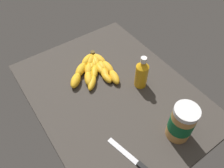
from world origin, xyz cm
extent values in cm
cube|color=#38332D|center=(0.00, 0.00, -2.00)|extent=(79.54, 60.47, 4.01)
ellipsoid|color=gold|center=(-20.48, 0.59, 1.86)|extent=(7.15, 8.97, 3.73)
ellipsoid|color=gold|center=(-16.99, -4.93, 1.86)|extent=(7.86, 8.80, 3.73)
ellipsoid|color=gold|center=(-12.75, -9.89, 1.86)|extent=(8.40, 8.44, 3.73)
ellipsoid|color=gold|center=(-19.64, 1.71, 1.75)|extent=(7.57, 7.55, 3.50)
ellipsoid|color=gold|center=(-15.26, -1.99, 1.75)|extent=(7.89, 7.03, 3.50)
ellipsoid|color=gold|center=(-10.34, -4.94, 1.75)|extent=(8.00, 6.33, 3.50)
ellipsoid|color=gold|center=(-19.57, 2.69, 1.47)|extent=(6.43, 5.65, 2.95)
ellipsoid|color=gold|center=(-15.97, -0.16, 1.47)|extent=(6.22, 6.09, 2.95)
ellipsoid|color=gold|center=(-12.89, -3.57, 1.47)|extent=(5.84, 6.36, 2.95)
ellipsoid|color=gold|center=(-18.42, 2.77, 1.47)|extent=(8.65, 6.13, 2.94)
ellipsoid|color=gold|center=(-12.81, -0.52, 1.47)|extent=(8.35, 7.16, 2.94)
ellipsoid|color=gold|center=(-7.89, -4.79, 1.47)|extent=(7.77, 7.94, 2.94)
ellipsoid|color=gold|center=(-18.51, 3.64, 1.49)|extent=(7.75, 4.77, 2.97)
ellipsoid|color=gold|center=(-12.87, 2.44, 1.49)|extent=(7.59, 4.03, 2.97)
ellipsoid|color=gold|center=(-7.12, 1.89, 1.49)|extent=(7.33, 3.24, 2.97)
ellipsoid|color=gold|center=(-18.74, 4.64, 1.55)|extent=(6.36, 3.34, 3.09)
ellipsoid|color=gold|center=(-13.81, 4.01, 1.55)|extent=(6.76, 4.35, 3.09)
ellipsoid|color=gold|center=(-9.05, 2.53, 1.55)|extent=(6.95, 5.23, 3.09)
ellipsoid|color=gold|center=(-18.01, 5.41, 1.74)|extent=(8.56, 4.49, 3.48)
ellipsoid|color=gold|center=(-11.49, 5.63, 1.74)|extent=(8.37, 3.95, 3.48)
ellipsoid|color=gold|center=(-5.05, 4.64, 1.74)|extent=(8.78, 5.36, 3.48)
cylinder|color=brown|center=(-22.74, 4.80, 1.80)|extent=(2.00, 2.00, 3.00)
cylinder|color=#BF8442|center=(28.77, 8.01, 6.67)|extent=(8.25, 8.25, 13.34)
cylinder|color=#0F592D|center=(28.77, 8.01, 7.34)|extent=(8.42, 8.42, 6.00)
cylinder|color=silver|center=(28.77, 8.01, 14.24)|extent=(8.27, 8.27, 1.79)
cylinder|color=orange|center=(3.38, 12.13, 5.32)|extent=(5.22, 5.22, 10.63)
cone|color=orange|center=(3.38, 12.13, 11.87)|extent=(5.22, 5.22, 2.47)
cylinder|color=white|center=(3.38, 12.13, 14.19)|extent=(2.39, 2.39, 2.18)
cube|color=silver|center=(22.92, -11.73, 0.30)|extent=(12.66, 4.51, 0.50)
camera|label=1|loc=(46.17, -32.51, 71.53)|focal=35.33mm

